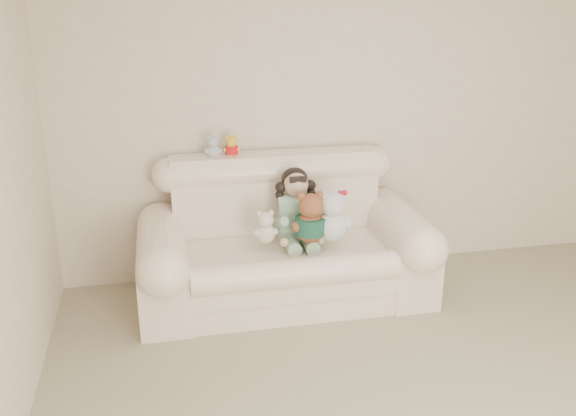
{
  "coord_description": "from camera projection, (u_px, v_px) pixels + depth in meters",
  "views": [
    {
      "loc": [
        -1.45,
        -2.14,
        2.23
      ],
      "look_at": [
        -0.61,
        1.9,
        0.75
      ],
      "focal_mm": 39.41,
      "sensor_mm": 36.0,
      "label": 1
    }
  ],
  "objects": [
    {
      "name": "brown_teddy",
      "position": [
        310.0,
        213.0,
        4.38
      ],
      "size": [
        0.3,
        0.24,
        0.44
      ],
      "primitive_type": null,
      "rotation": [
        0.0,
        0.0,
        0.09
      ],
      "color": "brown",
      "rests_on": "sofa"
    },
    {
      "name": "seated_child",
      "position": [
        296.0,
        205.0,
        4.58
      ],
      "size": [
        0.37,
        0.44,
        0.56
      ],
      "primitive_type": null,
      "rotation": [
        0.0,
        0.0,
        -0.07
      ],
      "color": "#307A3A",
      "rests_on": "sofa"
    },
    {
      "name": "grey_mini_plush",
      "position": [
        213.0,
        145.0,
        4.59
      ],
      "size": [
        0.16,
        0.13,
        0.21
      ],
      "primitive_type": null,
      "rotation": [
        0.0,
        0.0,
        -0.29
      ],
      "color": "silver",
      "rests_on": "sofa"
    },
    {
      "name": "cream_teddy",
      "position": [
        265.0,
        224.0,
        4.39
      ],
      "size": [
        0.22,
        0.19,
        0.28
      ],
      "primitive_type": null,
      "rotation": [
        0.0,
        0.0,
        -0.33
      ],
      "color": "white",
      "rests_on": "sofa"
    },
    {
      "name": "yellow_mini_bear",
      "position": [
        231.0,
        144.0,
        4.63
      ],
      "size": [
        0.15,
        0.14,
        0.19
      ],
      "primitive_type": null,
      "rotation": [
        0.0,
        0.0,
        0.41
      ],
      "color": "yellow",
      "rests_on": "sofa"
    },
    {
      "name": "sofa",
      "position": [
        285.0,
        234.0,
        4.55
      ],
      "size": [
        2.1,
        0.95,
        1.03
      ],
      "primitive_type": null,
      "color": "#FFE6CD",
      "rests_on": "floor"
    },
    {
      "name": "white_cat",
      "position": [
        332.0,
        211.0,
        4.41
      ],
      "size": [
        0.3,
        0.24,
        0.45
      ],
      "primitive_type": null,
      "rotation": [
        0.0,
        0.0,
        0.07
      ],
      "color": "white",
      "rests_on": "sofa"
    },
    {
      "name": "wall_back",
      "position": [
        349.0,
        110.0,
        4.87
      ],
      "size": [
        4.5,
        0.0,
        4.5
      ],
      "primitive_type": "plane",
      "rotation": [
        1.57,
        0.0,
        0.0
      ],
      "color": "beige",
      "rests_on": "ground"
    }
  ]
}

